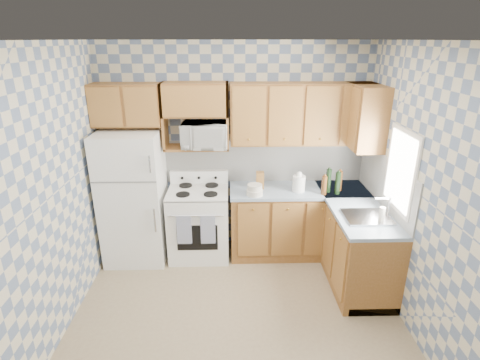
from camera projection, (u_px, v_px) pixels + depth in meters
name	position (u px, v px, depth m)	size (l,w,h in m)	color
floor	(237.00, 319.00, 3.87)	(3.40, 3.40, 0.00)	#836D51
back_wall	(234.00, 150.00, 4.88)	(3.40, 0.02, 2.70)	slate
right_wall	(422.00, 197.00, 3.43)	(0.02, 3.20, 2.70)	slate
backsplash_back	(265.00, 161.00, 4.94)	(2.60, 0.01, 0.56)	white
backsplash_right	(385.00, 181.00, 4.23)	(0.01, 1.60, 0.56)	white
refrigerator	(134.00, 197.00, 4.70)	(0.75, 0.70, 1.68)	white
stove_body	(199.00, 223.00, 4.89)	(0.76, 0.65, 0.90)	white
cooktop	(198.00, 191.00, 4.72)	(0.76, 0.65, 0.03)	silver
backguard	(199.00, 177.00, 4.95)	(0.76, 0.08, 0.17)	white
dish_towel_left	(184.00, 230.00, 4.53)	(0.18, 0.03, 0.37)	navy
dish_towel_right	(208.00, 230.00, 4.53)	(0.18, 0.03, 0.37)	navy
base_cabinets_back	(297.00, 222.00, 4.94)	(1.75, 0.60, 0.88)	brown
base_cabinets_right	(352.00, 240.00, 4.49)	(0.60, 1.60, 0.88)	brown
countertop_back	(299.00, 190.00, 4.78)	(1.77, 0.63, 0.04)	gray
countertop_right	(356.00, 206.00, 4.33)	(0.63, 1.60, 0.04)	gray
upper_cabinets_back	(302.00, 114.00, 4.57)	(1.75, 0.33, 0.74)	brown
upper_cabinets_fridge	(127.00, 105.00, 4.48)	(0.82, 0.33, 0.50)	brown
upper_cabinets_right	(364.00, 116.00, 4.42)	(0.33, 0.70, 0.74)	brown
microwave_shelf	(197.00, 147.00, 4.69)	(0.80, 0.33, 0.03)	brown
microwave	(205.00, 135.00, 4.57)	(0.56, 0.38, 0.31)	white
sink	(367.00, 217.00, 3.99)	(0.48, 0.40, 0.03)	#B7B7BC
window	(401.00, 171.00, 3.81)	(0.02, 0.66, 0.86)	silver
bottle_0	(328.00, 181.00, 4.61)	(0.07, 0.07, 0.30)	black
bottle_1	(338.00, 183.00, 4.56)	(0.07, 0.07, 0.28)	black
bottle_2	(339.00, 181.00, 4.66)	(0.07, 0.07, 0.26)	#4F2C12
bottle_3	(324.00, 185.00, 4.55)	(0.07, 0.07, 0.24)	#4F2C12
knife_block	(260.00, 180.00, 4.75)	(0.10, 0.10, 0.22)	brown
electric_kettle	(299.00, 183.00, 4.66)	(0.16, 0.16, 0.20)	white
food_containers	(255.00, 190.00, 4.55)	(0.20, 0.20, 0.14)	beige
soap_bottle	(382.00, 215.00, 3.86)	(0.06, 0.06, 0.17)	beige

